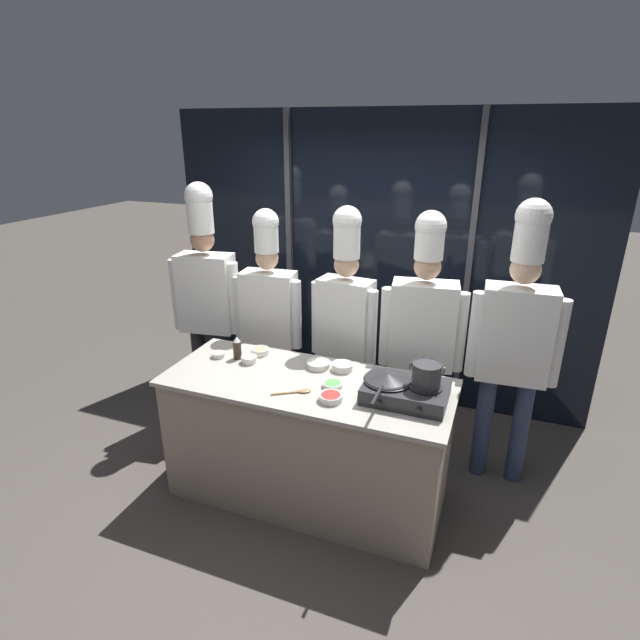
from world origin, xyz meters
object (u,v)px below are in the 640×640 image
Objects in this scene: squeeze_bottle_soy at (237,348)px; serving_spoon_slotted at (299,392)px; prep_bowl_scallions at (333,384)px; chef_head at (207,291)px; prep_bowl_bell_pepper at (331,397)px; chef_pastry at (423,326)px; prep_bowl_garlic at (249,359)px; chef_sous at (269,309)px; portable_stove at (406,392)px; prep_bowl_chicken at (343,366)px; chef_apprentice at (516,332)px; stock_pot at (426,375)px; chef_line at (345,315)px; prep_bowl_bean_sprouts at (318,364)px; frying_pan at (387,378)px; prep_bowl_mushrooms at (260,351)px; prep_bowl_shrimp at (218,354)px.

squeeze_bottle_soy is 0.73× the size of serving_spoon_slotted.
chef_head is at bearing 152.11° from prep_bowl_scallions.
prep_bowl_bell_pepper is 1.04m from chef_pastry.
prep_bowl_garlic is at bearing 169.59° from prep_bowl_scallions.
chef_head reaches higher than chef_sous.
portable_stove is 0.47m from prep_bowl_bell_pepper.
chef_apprentice is (1.11, 0.48, 0.23)m from prep_bowl_chicken.
portable_stove is 3.41× the size of prep_bowl_bell_pepper.
stock_pot is at bearing 1.48° from prep_bowl_scallions.
prep_bowl_scallions is 0.07× the size of chef_line.
portable_stove is 0.99m from chef_line.
prep_bowl_bean_sprouts is 0.08× the size of chef_line.
prep_bowl_chicken is at bearing 98.70° from prep_bowl_bell_pepper.
serving_spoon_slotted is at bearing 96.10° from chef_line.
chef_apprentice reaches higher than prep_bowl_bell_pepper.
stock_pot is at bearing 18.46° from prep_bowl_bell_pepper.
frying_pan is at bearing -178.73° from stock_pot.
chef_pastry is at bearing 23.66° from prep_bowl_mushrooms.
prep_bowl_bean_sprouts reaches higher than prep_bowl_scallions.
prep_bowl_garlic is 0.84× the size of prep_bowl_mushrooms.
chef_head is 2.52m from chef_apprentice.
chef_sous is at bearing 136.96° from prep_bowl_scallions.
squeeze_bottle_soy is at bearing 11.14° from prep_bowl_shrimp.
portable_stove is 1.19m from prep_bowl_mushrooms.
prep_bowl_bell_pepper is 1.01× the size of prep_bowl_chicken.
stock_pot is 0.60m from prep_bowl_bell_pepper.
portable_stove is 3.05× the size of prep_bowl_bean_sprouts.
prep_bowl_shrimp is at bearing 45.32° from chef_line.
chef_pastry is 0.65m from chef_apprentice.
serving_spoon_slotted is 1.57m from chef_apprentice.
portable_stove is 0.18m from stock_pot.
prep_bowl_bell_pepper is 0.90× the size of prep_bowl_bean_sprouts.
chef_sous reaches higher than frying_pan.
portable_stove is at bearing -6.34° from squeeze_bottle_soy.
stock_pot is 1.41m from squeeze_bottle_soy.
prep_bowl_scallions is (-0.36, -0.01, -0.11)m from frying_pan.
frying_pan reaches higher than prep_bowl_scallions.
chef_apprentice reaches higher than frying_pan.
prep_bowl_mushrooms is 0.56m from chef_sous.
chef_sous is (-0.66, 0.57, 0.14)m from prep_bowl_bean_sprouts.
frying_pan is at bearing 148.42° from chef_head.
frying_pan is 3.96× the size of prep_bowl_scallions.
portable_stove is 0.68m from serving_spoon_slotted.
portable_stove is 0.26× the size of chef_pastry.
portable_stove is at bearing -4.54° from prep_bowl_shrimp.
chef_line reaches higher than portable_stove.
chef_line reaches higher than serving_spoon_slotted.
chef_apprentice reaches higher than prep_bowl_scallions.
prep_bowl_mushrooms is at bearing 11.03° from chef_apprentice.
prep_bowl_garlic is at bearing -167.44° from prep_bowl_bean_sprouts.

